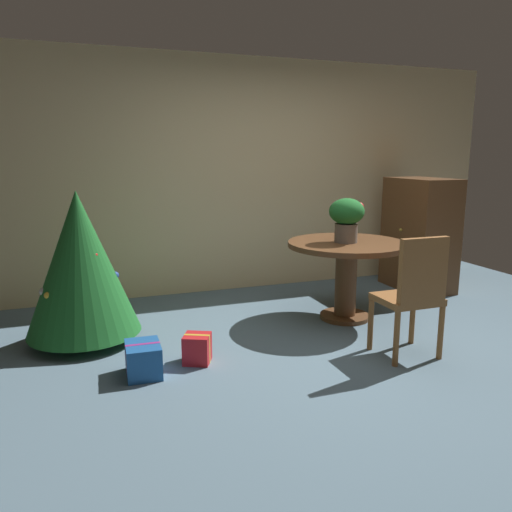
{
  "coord_description": "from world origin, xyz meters",
  "views": [
    {
      "loc": [
        -2.0,
        -3.29,
        1.56
      ],
      "look_at": [
        -0.68,
        0.36,
        0.76
      ],
      "focal_mm": 35.2,
      "sensor_mm": 36.0,
      "label": 1
    }
  ],
  "objects_px": {
    "holiday_tree": "(80,263)",
    "gift_box_blue": "(143,359)",
    "wooden_chair_near": "(414,291)",
    "wooden_cabinet": "(419,234)",
    "flower_vase": "(347,216)",
    "round_dining_table": "(346,262)",
    "gift_box_red": "(197,349)"
  },
  "relations": [
    {
      "from": "holiday_tree",
      "to": "gift_box_blue",
      "type": "relative_size",
      "value": 4.0
    },
    {
      "from": "wooden_chair_near",
      "to": "wooden_cabinet",
      "type": "height_order",
      "value": "wooden_cabinet"
    },
    {
      "from": "flower_vase",
      "to": "gift_box_blue",
      "type": "bearing_deg",
      "value": -162.79
    },
    {
      "from": "flower_vase",
      "to": "gift_box_blue",
      "type": "relative_size",
      "value": 1.29
    },
    {
      "from": "wooden_chair_near",
      "to": "wooden_cabinet",
      "type": "relative_size",
      "value": 0.75
    },
    {
      "from": "holiday_tree",
      "to": "gift_box_blue",
      "type": "xyz_separation_m",
      "value": [
        0.37,
        -0.84,
        -0.56
      ]
    },
    {
      "from": "wooden_cabinet",
      "to": "round_dining_table",
      "type": "bearing_deg",
      "value": -152.98
    },
    {
      "from": "holiday_tree",
      "to": "gift_box_blue",
      "type": "height_order",
      "value": "holiday_tree"
    },
    {
      "from": "wooden_chair_near",
      "to": "gift_box_blue",
      "type": "relative_size",
      "value": 3.02
    },
    {
      "from": "gift_box_red",
      "to": "wooden_cabinet",
      "type": "bearing_deg",
      "value": 22.73
    },
    {
      "from": "round_dining_table",
      "to": "wooden_chair_near",
      "type": "xyz_separation_m",
      "value": [
        0.0,
        -1.01,
        -0.02
      ]
    },
    {
      "from": "round_dining_table",
      "to": "flower_vase",
      "type": "height_order",
      "value": "flower_vase"
    },
    {
      "from": "holiday_tree",
      "to": "wooden_cabinet",
      "type": "height_order",
      "value": "wooden_cabinet"
    },
    {
      "from": "wooden_cabinet",
      "to": "gift_box_red",
      "type": "bearing_deg",
      "value": -157.27
    },
    {
      "from": "flower_vase",
      "to": "wooden_chair_near",
      "type": "xyz_separation_m",
      "value": [
        0.02,
        -1.0,
        -0.46
      ]
    },
    {
      "from": "round_dining_table",
      "to": "gift_box_red",
      "type": "bearing_deg",
      "value": -161.19
    },
    {
      "from": "round_dining_table",
      "to": "gift_box_blue",
      "type": "bearing_deg",
      "value": -162.71
    },
    {
      "from": "gift_box_blue",
      "to": "wooden_cabinet",
      "type": "relative_size",
      "value": 0.25
    },
    {
      "from": "gift_box_red",
      "to": "wooden_cabinet",
      "type": "relative_size",
      "value": 0.2
    },
    {
      "from": "gift_box_red",
      "to": "gift_box_blue",
      "type": "xyz_separation_m",
      "value": [
        -0.41,
        -0.08,
        0.01
      ]
    },
    {
      "from": "gift_box_blue",
      "to": "flower_vase",
      "type": "bearing_deg",
      "value": 17.21
    },
    {
      "from": "flower_vase",
      "to": "gift_box_blue",
      "type": "distance_m",
      "value": 2.23
    },
    {
      "from": "round_dining_table",
      "to": "gift_box_red",
      "type": "distance_m",
      "value": 1.72
    },
    {
      "from": "flower_vase",
      "to": "wooden_cabinet",
      "type": "distance_m",
      "value": 1.58
    },
    {
      "from": "flower_vase",
      "to": "wooden_chair_near",
      "type": "bearing_deg",
      "value": -88.77
    },
    {
      "from": "flower_vase",
      "to": "wooden_cabinet",
      "type": "bearing_deg",
      "value": 26.97
    },
    {
      "from": "wooden_chair_near",
      "to": "wooden_cabinet",
      "type": "distance_m",
      "value": 2.17
    },
    {
      "from": "wooden_chair_near",
      "to": "gift_box_red",
      "type": "distance_m",
      "value": 1.69
    },
    {
      "from": "flower_vase",
      "to": "gift_box_red",
      "type": "height_order",
      "value": "flower_vase"
    },
    {
      "from": "wooden_chair_near",
      "to": "holiday_tree",
      "type": "relative_size",
      "value": 0.76
    },
    {
      "from": "round_dining_table",
      "to": "flower_vase",
      "type": "xyz_separation_m",
      "value": [
        -0.02,
        -0.01,
        0.44
      ]
    },
    {
      "from": "flower_vase",
      "to": "holiday_tree",
      "type": "bearing_deg",
      "value": 174.33
    }
  ]
}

